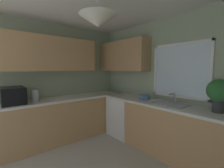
{
  "coord_description": "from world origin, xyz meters",
  "views": [
    {
      "loc": [
        1.53,
        -1.03,
        1.49
      ],
      "look_at": [
        -0.55,
        0.67,
        1.23
      ],
      "focal_mm": 24.53,
      "sensor_mm": 36.0,
      "label": 1
    }
  ],
  "objects_px": {
    "bowl": "(145,97)",
    "potted_plant": "(219,92)",
    "microwave": "(13,96)",
    "sink_assembly": "(170,104)",
    "dishwasher": "(124,116)",
    "kettle": "(35,96)"
  },
  "relations": [
    {
      "from": "bowl",
      "to": "potted_plant",
      "type": "bearing_deg",
      "value": 2.33
    },
    {
      "from": "microwave",
      "to": "sink_assembly",
      "type": "xyz_separation_m",
      "value": [
        1.74,
        2.08,
        -0.13
      ]
    },
    {
      "from": "dishwasher",
      "to": "potted_plant",
      "type": "xyz_separation_m",
      "value": [
        1.77,
        0.08,
        0.75
      ]
    },
    {
      "from": "dishwasher",
      "to": "sink_assembly",
      "type": "bearing_deg",
      "value": 1.95
    },
    {
      "from": "sink_assembly",
      "to": "potted_plant",
      "type": "bearing_deg",
      "value": 3.58
    },
    {
      "from": "sink_assembly",
      "to": "bowl",
      "type": "bearing_deg",
      "value": -179.27
    },
    {
      "from": "sink_assembly",
      "to": "dishwasher",
      "type": "bearing_deg",
      "value": -178.05
    },
    {
      "from": "kettle",
      "to": "sink_assembly",
      "type": "bearing_deg",
      "value": 45.18
    },
    {
      "from": "kettle",
      "to": "bowl",
      "type": "xyz_separation_m",
      "value": [
        1.18,
        1.73,
        -0.06
      ]
    },
    {
      "from": "sink_assembly",
      "to": "potted_plant",
      "type": "height_order",
      "value": "potted_plant"
    },
    {
      "from": "microwave",
      "to": "bowl",
      "type": "relative_size",
      "value": 2.33
    },
    {
      "from": "bowl",
      "to": "sink_assembly",
      "type": "bearing_deg",
      "value": 0.73
    },
    {
      "from": "sink_assembly",
      "to": "bowl",
      "type": "relative_size",
      "value": 2.71
    },
    {
      "from": "dishwasher",
      "to": "microwave",
      "type": "bearing_deg",
      "value": -107.87
    },
    {
      "from": "dishwasher",
      "to": "sink_assembly",
      "type": "distance_m",
      "value": 1.18
    },
    {
      "from": "microwave",
      "to": "potted_plant",
      "type": "relative_size",
      "value": 1.03
    },
    {
      "from": "microwave",
      "to": "sink_assembly",
      "type": "relative_size",
      "value": 0.86
    },
    {
      "from": "microwave",
      "to": "kettle",
      "type": "relative_size",
      "value": 2.25
    },
    {
      "from": "kettle",
      "to": "potted_plant",
      "type": "xyz_separation_m",
      "value": [
        2.41,
        1.78,
        0.18
      ]
    },
    {
      "from": "kettle",
      "to": "sink_assembly",
      "type": "xyz_separation_m",
      "value": [
        1.72,
        1.73,
        -0.1
      ]
    },
    {
      "from": "microwave",
      "to": "potted_plant",
      "type": "xyz_separation_m",
      "value": [
        2.43,
        2.13,
        0.14
      ]
    },
    {
      "from": "kettle",
      "to": "bowl",
      "type": "height_order",
      "value": "kettle"
    }
  ]
}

